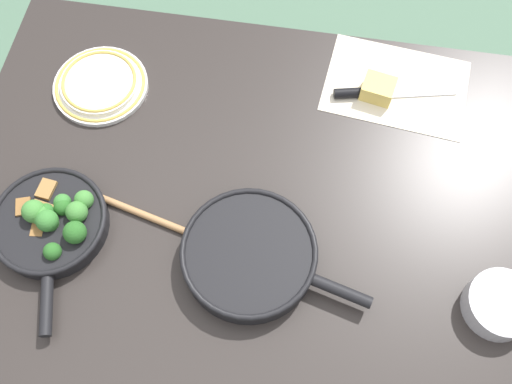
{
  "coord_description": "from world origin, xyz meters",
  "views": [
    {
      "loc": [
        -0.08,
        0.5,
        1.85
      ],
      "look_at": [
        0.0,
        0.0,
        0.76
      ],
      "focal_mm": 40.0,
      "sensor_mm": 36.0,
      "label": 1
    }
  ],
  "objects_px": {
    "grater_knife": "(377,93)",
    "dinner_plate_stack": "(100,84)",
    "skillet_broccoli": "(51,222)",
    "wooden_spoon": "(187,232)",
    "skillet_eggs": "(250,255)",
    "cheese_block": "(378,89)",
    "prep_bowl_steel": "(500,305)"
  },
  "relations": [
    {
      "from": "prep_bowl_steel",
      "to": "skillet_broccoli",
      "type": "bearing_deg",
      "value": -1.83
    },
    {
      "from": "skillet_eggs",
      "to": "cheese_block",
      "type": "height_order",
      "value": "skillet_eggs"
    },
    {
      "from": "skillet_eggs",
      "to": "wooden_spoon",
      "type": "height_order",
      "value": "skillet_eggs"
    },
    {
      "from": "skillet_broccoli",
      "to": "dinner_plate_stack",
      "type": "xyz_separation_m",
      "value": [
        0.0,
        -0.36,
        -0.02
      ]
    },
    {
      "from": "grater_knife",
      "to": "dinner_plate_stack",
      "type": "height_order",
      "value": "dinner_plate_stack"
    },
    {
      "from": "dinner_plate_stack",
      "to": "prep_bowl_steel",
      "type": "distance_m",
      "value": 0.99
    },
    {
      "from": "cheese_block",
      "to": "prep_bowl_steel",
      "type": "relative_size",
      "value": 0.61
    },
    {
      "from": "skillet_broccoli",
      "to": "prep_bowl_steel",
      "type": "xyz_separation_m",
      "value": [
        -0.91,
        0.03,
        -0.0
      ]
    },
    {
      "from": "wooden_spoon",
      "to": "dinner_plate_stack",
      "type": "relative_size",
      "value": 1.59
    },
    {
      "from": "grater_knife",
      "to": "cheese_block",
      "type": "relative_size",
      "value": 3.46
    },
    {
      "from": "skillet_eggs",
      "to": "prep_bowl_steel",
      "type": "relative_size",
      "value": 2.87
    },
    {
      "from": "skillet_broccoli",
      "to": "skillet_eggs",
      "type": "bearing_deg",
      "value": 73.61
    },
    {
      "from": "cheese_block",
      "to": "prep_bowl_steel",
      "type": "xyz_separation_m",
      "value": [
        -0.27,
        0.47,
        0.0
      ]
    },
    {
      "from": "wooden_spoon",
      "to": "dinner_plate_stack",
      "type": "xyz_separation_m",
      "value": [
        0.28,
        -0.33,
        0.0
      ]
    },
    {
      "from": "cheese_block",
      "to": "grater_knife",
      "type": "bearing_deg",
      "value": 143.31
    },
    {
      "from": "wooden_spoon",
      "to": "dinner_plate_stack",
      "type": "height_order",
      "value": "dinner_plate_stack"
    },
    {
      "from": "grater_knife",
      "to": "cheese_block",
      "type": "height_order",
      "value": "cheese_block"
    },
    {
      "from": "cheese_block",
      "to": "dinner_plate_stack",
      "type": "distance_m",
      "value": 0.65
    },
    {
      "from": "skillet_broccoli",
      "to": "prep_bowl_steel",
      "type": "relative_size",
      "value": 2.57
    },
    {
      "from": "skillet_broccoli",
      "to": "grater_knife",
      "type": "height_order",
      "value": "skillet_broccoli"
    },
    {
      "from": "prep_bowl_steel",
      "to": "grater_knife",
      "type": "bearing_deg",
      "value": -60.48
    },
    {
      "from": "grater_knife",
      "to": "dinner_plate_stack",
      "type": "xyz_separation_m",
      "value": [
        0.64,
        0.08,
        0.0
      ]
    },
    {
      "from": "prep_bowl_steel",
      "to": "dinner_plate_stack",
      "type": "bearing_deg",
      "value": -23.1
    },
    {
      "from": "wooden_spoon",
      "to": "dinner_plate_stack",
      "type": "bearing_deg",
      "value": 143.78
    },
    {
      "from": "cheese_block",
      "to": "wooden_spoon",
      "type": "bearing_deg",
      "value": 48.29
    },
    {
      "from": "skillet_eggs",
      "to": "wooden_spoon",
      "type": "relative_size",
      "value": 1.1
    },
    {
      "from": "skillet_eggs",
      "to": "dinner_plate_stack",
      "type": "bearing_deg",
      "value": 152.94
    },
    {
      "from": "skillet_broccoli",
      "to": "grater_knife",
      "type": "relative_size",
      "value": 1.22
    },
    {
      "from": "grater_knife",
      "to": "wooden_spoon",
      "type": "bearing_deg",
      "value": -144.43
    },
    {
      "from": "skillet_eggs",
      "to": "wooden_spoon",
      "type": "bearing_deg",
      "value": 179.75
    },
    {
      "from": "wooden_spoon",
      "to": "prep_bowl_steel",
      "type": "relative_size",
      "value": 2.6
    },
    {
      "from": "skillet_eggs",
      "to": "cheese_block",
      "type": "distance_m",
      "value": 0.5
    }
  ]
}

